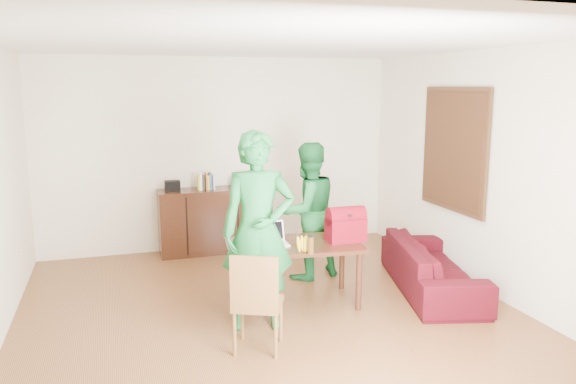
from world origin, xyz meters
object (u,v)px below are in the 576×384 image
object	(u,v)px
person_far	(308,211)
laptop	(273,241)
person_near	(258,231)
red_bag	(346,228)
chair	(258,321)
sofa	(432,266)
table	(294,250)
bottle	(311,244)

from	to	relation	value
person_far	laptop	xyz separation A→B (m)	(-0.65, -0.75, -0.12)
person_near	red_bag	size ratio (longest dim) A/B	4.73
red_bag	chair	bearing A→B (deg)	-143.84
person_far	sofa	size ratio (longest dim) A/B	0.86
red_bag	person_near	bearing A→B (deg)	-159.94
laptop	sofa	size ratio (longest dim) A/B	0.17
table	red_bag	xyz separation A→B (m)	(0.56, -0.08, 0.23)
person_far	laptop	distance (m)	1.00
red_bag	sofa	world-z (taller)	red_bag
person_near	red_bag	world-z (taller)	person_near
person_near	bottle	size ratio (longest dim) A/B	9.92
chair	person_far	xyz separation A→B (m)	(1.06, 1.69, 0.56)
sofa	laptop	bearing A→B (deg)	101.62
table	bottle	bearing A→B (deg)	-77.11
person_near	bottle	distance (m)	0.58
sofa	person_far	bearing A→B (deg)	69.53
table	person_far	bearing A→B (deg)	67.65
table	person_near	xyz separation A→B (m)	(-0.50, -0.46, 0.37)
laptop	bottle	distance (m)	0.49
chair	laptop	distance (m)	1.12
person_near	chair	bearing A→B (deg)	-95.30
table	person_far	world-z (taller)	person_far
laptop	red_bag	size ratio (longest dim) A/B	0.82
chair	person_far	bearing A→B (deg)	82.32
table	person_far	distance (m)	0.89
red_bag	sofa	bearing A→B (deg)	-0.75
table	sofa	world-z (taller)	table
chair	laptop	size ratio (longest dim) A/B	2.78
table	person_near	bearing A→B (deg)	-130.52
chair	red_bag	distance (m)	1.57
laptop	bottle	world-z (taller)	laptop
person_far	bottle	xyz separation A→B (m)	(-0.38, -1.15, -0.07)
red_bag	person_far	bearing A→B (deg)	99.95
person_near	bottle	xyz separation A→B (m)	(0.55, 0.06, -0.19)
chair	sofa	xyz separation A→B (m)	(2.26, 0.84, 0.01)
sofa	chair	bearing A→B (deg)	125.10
person_near	bottle	world-z (taller)	person_near
table	person_near	size ratio (longest dim) A/B	0.79
person_far	sofa	world-z (taller)	person_far
bottle	chair	bearing A→B (deg)	-141.64
chair	red_bag	size ratio (longest dim) A/B	2.26
table	bottle	size ratio (longest dim) A/B	7.81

